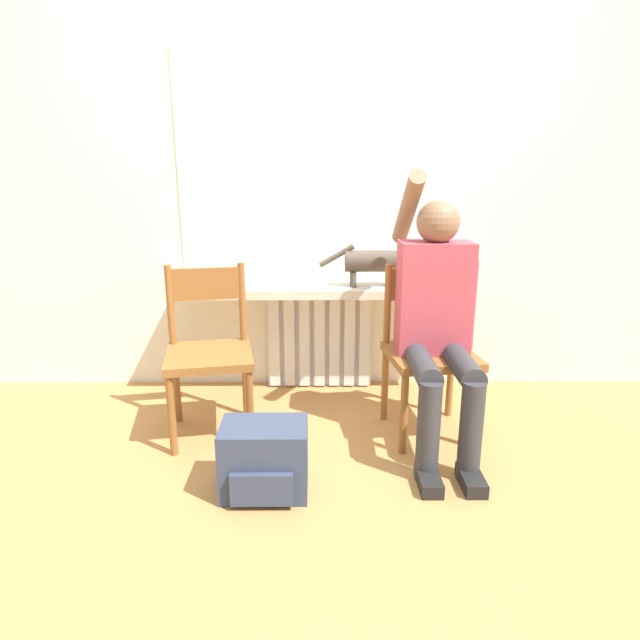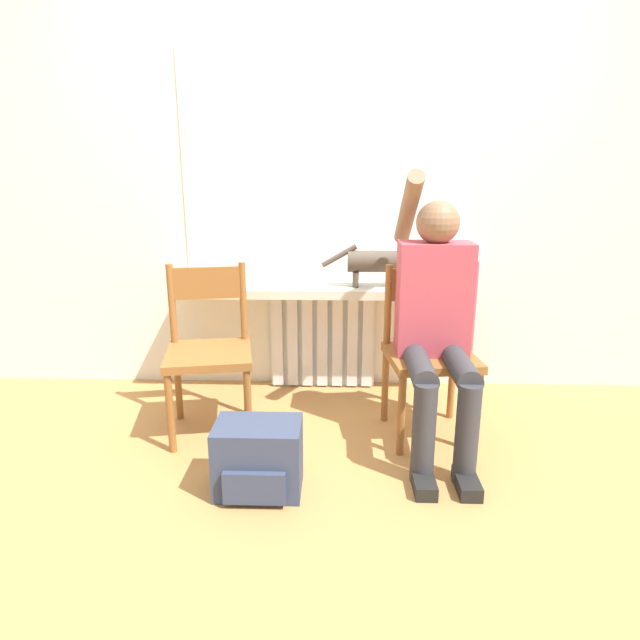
{
  "view_description": "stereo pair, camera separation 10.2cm",
  "coord_description": "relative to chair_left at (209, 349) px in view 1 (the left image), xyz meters",
  "views": [
    {
      "loc": [
        -0.02,
        -1.95,
        1.29
      ],
      "look_at": [
        0.0,
        0.67,
        0.56
      ],
      "focal_mm": 30.0,
      "sensor_mm": 36.0,
      "label": 1
    },
    {
      "loc": [
        0.08,
        -1.95,
        1.29
      ],
      "look_at": [
        0.0,
        0.67,
        0.56
      ],
      "focal_mm": 30.0,
      "sensor_mm": 36.0,
      "label": 2
    }
  ],
  "objects": [
    {
      "name": "cat",
      "position": [
        0.87,
        0.48,
        0.36
      ],
      "size": [
        0.53,
        0.12,
        0.24
      ],
      "color": "#4C4238",
      "rests_on": "windowsill"
    },
    {
      "name": "wall_with_window",
      "position": [
        0.55,
        0.68,
        0.91
      ],
      "size": [
        7.0,
        0.06,
        2.7
      ],
      "color": "white",
      "rests_on": "ground_plane"
    },
    {
      "name": "window_glass",
      "position": [
        0.55,
        0.64,
        0.87
      ],
      "size": [
        1.61,
        0.01,
        1.3
      ],
      "color": "white",
      "rests_on": "windowsill"
    },
    {
      "name": "windowsill",
      "position": [
        0.55,
        0.49,
        0.19
      ],
      "size": [
        1.68,
        0.3,
        0.05
      ],
      "color": "beige",
      "rests_on": "radiator"
    },
    {
      "name": "chair_left",
      "position": [
        0.0,
        0.0,
        0.0
      ],
      "size": [
        0.48,
        0.48,
        0.84
      ],
      "rotation": [
        0.0,
        0.0,
        0.19
      ],
      "color": "brown",
      "rests_on": "ground_plane"
    },
    {
      "name": "backpack",
      "position": [
        0.32,
        -0.55,
        -0.29
      ],
      "size": [
        0.35,
        0.27,
        0.3
      ],
      "color": "#333D56",
      "rests_on": "ground_plane"
    },
    {
      "name": "ground_plane",
      "position": [
        0.55,
        -0.55,
        -0.44
      ],
      "size": [
        12.0,
        12.0,
        0.0
      ],
      "primitive_type": "plane",
      "color": "#B27F47"
    },
    {
      "name": "radiator",
      "position": [
        0.55,
        0.6,
        -0.14
      ],
      "size": [
        0.64,
        0.08,
        0.6
      ],
      "color": "white",
      "rests_on": "ground_plane"
    },
    {
      "name": "chair_right",
      "position": [
        1.09,
        0.0,
        0.0
      ],
      "size": [
        0.46,
        0.46,
        0.84
      ],
      "rotation": [
        0.0,
        0.0,
        0.12
      ],
      "color": "brown",
      "rests_on": "ground_plane"
    },
    {
      "name": "person",
      "position": [
        1.1,
        -0.12,
        0.21
      ],
      "size": [
        0.36,
        0.99,
        1.3
      ],
      "color": "#333338",
      "rests_on": "ground_plane"
    }
  ]
}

